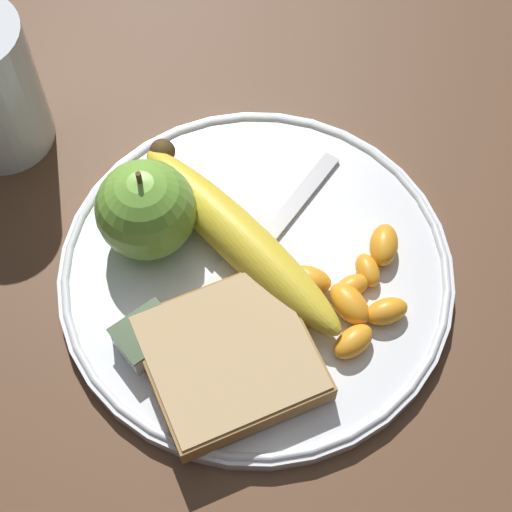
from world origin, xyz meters
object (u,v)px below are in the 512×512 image
(apple, at_px, (146,210))
(fork, at_px, (259,249))
(jam_packet, at_px, (149,340))
(plate, at_px, (256,272))
(banana, at_px, (241,232))
(bread_slice, at_px, (229,358))

(apple, xyz_separation_m, fork, (-0.05, 0.06, -0.03))
(apple, distance_m, jam_packet, 0.09)
(plate, height_order, banana, banana)
(plate, xyz_separation_m, banana, (-0.00, -0.02, 0.02))
(jam_packet, bearing_deg, banana, -165.38)
(bread_slice, distance_m, fork, 0.09)
(bread_slice, relative_size, fork, 0.79)
(banana, xyz_separation_m, jam_packet, (0.10, 0.02, -0.01))
(bread_slice, relative_size, jam_packet, 3.29)
(banana, bearing_deg, jam_packet, 14.62)
(plate, distance_m, banana, 0.03)
(banana, height_order, fork, banana)
(jam_packet, bearing_deg, fork, -172.41)
(apple, relative_size, jam_packet, 2.03)
(apple, distance_m, fork, 0.08)
(apple, bearing_deg, banana, 135.97)
(apple, xyz_separation_m, banana, (-0.05, 0.05, -0.02))
(apple, xyz_separation_m, jam_packet, (0.05, 0.07, -0.02))
(apple, bearing_deg, fork, 133.20)
(fork, height_order, jam_packet, jam_packet)
(bread_slice, bearing_deg, banana, -132.18)
(banana, xyz_separation_m, bread_slice, (0.06, 0.07, -0.01))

